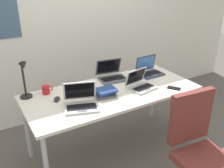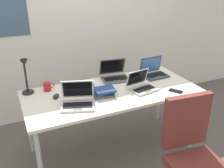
{
  "view_description": "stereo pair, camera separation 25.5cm",
  "coord_description": "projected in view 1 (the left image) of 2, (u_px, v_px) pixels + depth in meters",
  "views": [
    {
      "loc": [
        -1.21,
        -2.05,
        1.89
      ],
      "look_at": [
        0.0,
        0.0,
        0.82
      ],
      "focal_mm": 40.88,
      "sensor_mm": 36.0,
      "label": 1
    },
    {
      "loc": [
        -0.98,
        -2.17,
        1.89
      ],
      "look_at": [
        0.0,
        0.0,
        0.82
      ],
      "focal_mm": 40.88,
      "sensor_mm": 36.0,
      "label": 2
    }
  ],
  "objects": [
    {
      "name": "ground_plane",
      "position": [
        112.0,
        148.0,
        2.95
      ],
      "size": [
        12.0,
        12.0,
        0.0
      ],
      "primitive_type": "plane",
      "color": "#56514C"
    },
    {
      "name": "wall_back",
      "position": [
        69.0,
        20.0,
        3.28
      ],
      "size": [
        6.0,
        0.13,
        2.6
      ],
      "color": "silver",
      "rests_on": "ground_plane"
    },
    {
      "name": "desk",
      "position": [
        112.0,
        96.0,
        2.67
      ],
      "size": [
        1.8,
        0.8,
        0.74
      ],
      "color": "silver",
      "rests_on": "ground_plane"
    },
    {
      "name": "desk_lamp",
      "position": [
        25.0,
        80.0,
        2.41
      ],
      "size": [
        0.12,
        0.18,
        0.4
      ],
      "color": "black",
      "rests_on": "desk"
    },
    {
      "name": "laptop_mid_desk",
      "position": [
        141.0,
        85.0,
        2.69
      ],
      "size": [
        0.31,
        0.28,
        0.2
      ],
      "color": "#B7BABC",
      "rests_on": "desk"
    },
    {
      "name": "laptop_back_right",
      "position": [
        81.0,
        102.0,
        2.33
      ],
      "size": [
        0.38,
        0.36,
        0.22
      ],
      "color": "#B7BABC",
      "rests_on": "desk"
    },
    {
      "name": "laptop_center",
      "position": [
        112.0,
        75.0,
        2.92
      ],
      "size": [
        0.34,
        0.32,
        0.22
      ],
      "color": "#515459",
      "rests_on": "desk"
    },
    {
      "name": "laptop_near_lamp",
      "position": [
        149.0,
        71.0,
        3.05
      ],
      "size": [
        0.29,
        0.24,
        0.21
      ],
      "color": "#33384C",
      "rests_on": "desk"
    },
    {
      "name": "computer_mouse",
      "position": [
        57.0,
        99.0,
        2.45
      ],
      "size": [
        0.1,
        0.11,
        0.03
      ],
      "primitive_type": "ellipsoid",
      "rotation": [
        0.0,
        0.0,
        -0.56
      ],
      "color": "black",
      "rests_on": "desk"
    },
    {
      "name": "cell_phone",
      "position": [
        174.0,
        88.0,
        2.7
      ],
      "size": [
        0.13,
        0.15,
        0.01
      ],
      "primitive_type": "cube",
      "rotation": [
        0.0,
        0.0,
        0.59
      ],
      "color": "black",
      "rests_on": "desk"
    },
    {
      "name": "headphones",
      "position": [
        84.0,
        88.0,
        2.67
      ],
      "size": [
        0.21,
        0.18,
        0.04
      ],
      "color": "red",
      "rests_on": "desk"
    },
    {
      "name": "book_stack",
      "position": [
        105.0,
        92.0,
        2.52
      ],
      "size": [
        0.23,
        0.18,
        0.08
      ],
      "color": "#4C4C51",
      "rests_on": "desk"
    },
    {
      "name": "coffee_mug",
      "position": [
        46.0,
        90.0,
        2.57
      ],
      "size": [
        0.11,
        0.08,
        0.09
      ],
      "color": "#B21E23",
      "rests_on": "desk"
    },
    {
      "name": "office_chair",
      "position": [
        199.0,
        159.0,
        2.2
      ],
      "size": [
        0.52,
        0.56,
        0.97
      ],
      "color": "black",
      "rests_on": "ground_plane"
    }
  ]
}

